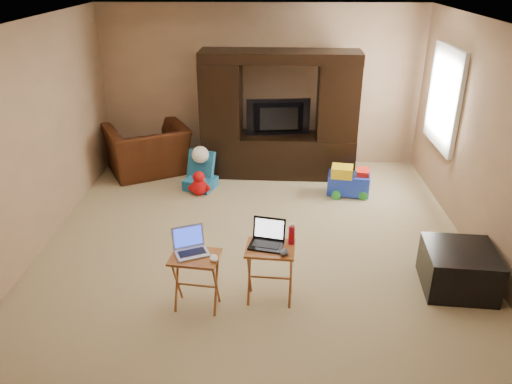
{
  "coord_description": "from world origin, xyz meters",
  "views": [
    {
      "loc": [
        0.13,
        -5.06,
        3.07
      ],
      "look_at": [
        0.0,
        -0.2,
        0.8
      ],
      "focal_mm": 35.0,
      "sensor_mm": 36.0,
      "label": 1
    }
  ],
  "objects_px": {
    "entertainment_center": "(279,115)",
    "tray_table_right": "(270,274)",
    "tray_table_left": "(196,282)",
    "mouse_left": "(214,258)",
    "child_rocker": "(200,171)",
    "laptop_left": "(191,243)",
    "laptop_right": "(266,235)",
    "water_bottle": "(291,235)",
    "plush_toy": "(199,183)",
    "push_toy": "(349,180)",
    "recliner": "(148,150)",
    "mouse_right": "(284,252)",
    "ottoman": "(459,269)",
    "television": "(279,119)"
  },
  "relations": [
    {
      "from": "child_rocker",
      "to": "mouse_right",
      "type": "distance_m",
      "value": 3.01
    },
    {
      "from": "child_rocker",
      "to": "tray_table_right",
      "type": "relative_size",
      "value": 0.9
    },
    {
      "from": "ottoman",
      "to": "water_bottle",
      "type": "distance_m",
      "value": 1.79
    },
    {
      "from": "tray_table_left",
      "to": "child_rocker",
      "type": "bearing_deg",
      "value": 104.59
    },
    {
      "from": "push_toy",
      "to": "tray_table_right",
      "type": "distance_m",
      "value": 2.72
    },
    {
      "from": "plush_toy",
      "to": "mouse_right",
      "type": "xyz_separation_m",
      "value": [
        1.14,
        -2.53,
        0.45
      ]
    },
    {
      "from": "child_rocker",
      "to": "laptop_left",
      "type": "relative_size",
      "value": 1.79
    },
    {
      "from": "plush_toy",
      "to": "laptop_left",
      "type": "bearing_deg",
      "value": -83.57
    },
    {
      "from": "mouse_right",
      "to": "laptop_right",
      "type": "bearing_deg",
      "value": 140.53
    },
    {
      "from": "entertainment_center",
      "to": "tray_table_left",
      "type": "distance_m",
      "value": 3.51
    },
    {
      "from": "laptop_left",
      "to": "water_bottle",
      "type": "height_order",
      "value": "laptop_left"
    },
    {
      "from": "entertainment_center",
      "to": "mouse_left",
      "type": "distance_m",
      "value": 3.5
    },
    {
      "from": "plush_toy",
      "to": "laptop_left",
      "type": "distance_m",
      "value": 2.58
    },
    {
      "from": "child_rocker",
      "to": "tray_table_right",
      "type": "height_order",
      "value": "tray_table_right"
    },
    {
      "from": "entertainment_center",
      "to": "recliner",
      "type": "distance_m",
      "value": 2.11
    },
    {
      "from": "recliner",
      "to": "laptop_right",
      "type": "height_order",
      "value": "laptop_right"
    },
    {
      "from": "laptop_right",
      "to": "mouse_left",
      "type": "height_order",
      "value": "laptop_right"
    },
    {
      "from": "child_rocker",
      "to": "mouse_right",
      "type": "xyz_separation_m",
      "value": [
        1.16,
        -2.75,
        0.36
      ]
    },
    {
      "from": "recliner",
      "to": "plush_toy",
      "type": "bearing_deg",
      "value": 109.99
    },
    {
      "from": "plush_toy",
      "to": "mouse_left",
      "type": "xyz_separation_m",
      "value": [
        0.5,
        -2.61,
        0.42
      ]
    },
    {
      "from": "child_rocker",
      "to": "water_bottle",
      "type": "height_order",
      "value": "water_bottle"
    },
    {
      "from": "ottoman",
      "to": "mouse_left",
      "type": "distance_m",
      "value": 2.51
    },
    {
      "from": "entertainment_center",
      "to": "push_toy",
      "type": "height_order",
      "value": "entertainment_center"
    },
    {
      "from": "entertainment_center",
      "to": "laptop_right",
      "type": "bearing_deg",
      "value": -90.81
    },
    {
      "from": "recliner",
      "to": "tray_table_right",
      "type": "distance_m",
      "value": 3.75
    },
    {
      "from": "entertainment_center",
      "to": "television",
      "type": "distance_m",
      "value": 0.06
    },
    {
      "from": "ottoman",
      "to": "push_toy",
      "type": "bearing_deg",
      "value": 109.91
    },
    {
      "from": "child_rocker",
      "to": "ottoman",
      "type": "xyz_separation_m",
      "value": [
        2.94,
        -2.37,
        -0.05
      ]
    },
    {
      "from": "child_rocker",
      "to": "water_bottle",
      "type": "xyz_separation_m",
      "value": [
        1.23,
        -2.55,
        0.42
      ]
    },
    {
      "from": "tray_table_left",
      "to": "water_bottle",
      "type": "bearing_deg",
      "value": 21.14
    },
    {
      "from": "laptop_right",
      "to": "push_toy",
      "type": "bearing_deg",
      "value": 77.47
    },
    {
      "from": "recliner",
      "to": "tray_table_left",
      "type": "xyz_separation_m",
      "value": [
        1.21,
        -3.36,
        -0.09
      ]
    },
    {
      "from": "television",
      "to": "entertainment_center",
      "type": "bearing_deg",
      "value": -96.22
    },
    {
      "from": "ottoman",
      "to": "entertainment_center",
      "type": "bearing_deg",
      "value": 121.29
    },
    {
      "from": "tray_table_left",
      "to": "mouse_left",
      "type": "relative_size",
      "value": 4.92
    },
    {
      "from": "plush_toy",
      "to": "push_toy",
      "type": "bearing_deg",
      "value": 1.66
    },
    {
      "from": "child_rocker",
      "to": "laptop_right",
      "type": "xyz_separation_m",
      "value": [
        0.99,
        -2.61,
        0.45
      ]
    },
    {
      "from": "ottoman",
      "to": "water_bottle",
      "type": "relative_size",
      "value": 3.7
    },
    {
      "from": "tray_table_right",
      "to": "mouse_right",
      "type": "xyz_separation_m",
      "value": [
        0.13,
        -0.12,
        0.33
      ]
    },
    {
      "from": "push_toy",
      "to": "water_bottle",
      "type": "relative_size",
      "value": 3.19
    },
    {
      "from": "push_toy",
      "to": "mouse_right",
      "type": "height_order",
      "value": "mouse_right"
    },
    {
      "from": "entertainment_center",
      "to": "mouse_left",
      "type": "bearing_deg",
      "value": -98.44
    },
    {
      "from": "entertainment_center",
      "to": "laptop_left",
      "type": "xyz_separation_m",
      "value": [
        -0.85,
        -3.32,
        -0.25
      ]
    },
    {
      "from": "tray_table_right",
      "to": "mouse_right",
      "type": "distance_m",
      "value": 0.37
    },
    {
      "from": "entertainment_center",
      "to": "tray_table_right",
      "type": "bearing_deg",
      "value": -90.08
    },
    {
      "from": "plush_toy",
      "to": "water_bottle",
      "type": "relative_size",
      "value": 1.96
    },
    {
      "from": "entertainment_center",
      "to": "ottoman",
      "type": "relative_size",
      "value": 3.38
    },
    {
      "from": "ottoman",
      "to": "water_bottle",
      "type": "bearing_deg",
      "value": -173.93
    },
    {
      "from": "television",
      "to": "water_bottle",
      "type": "relative_size",
      "value": 5.2
    },
    {
      "from": "entertainment_center",
      "to": "water_bottle",
      "type": "xyz_separation_m",
      "value": [
        0.08,
        -3.14,
        -0.25
      ]
    }
  ]
}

